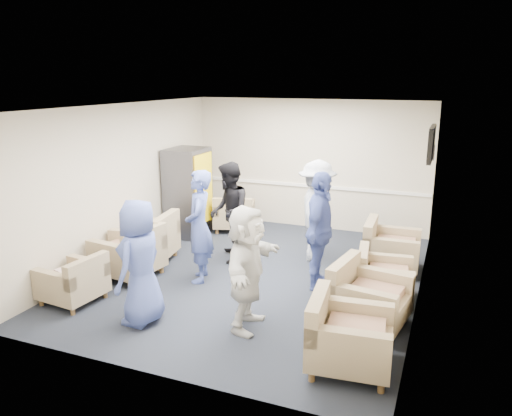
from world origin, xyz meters
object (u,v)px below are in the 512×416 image
at_px(armchair_right_midfar, 381,278).
at_px(person_front_left, 140,262).
at_px(armchair_left_near, 75,283).
at_px(armchair_right_far, 388,249).
at_px(armchair_left_mid, 131,255).
at_px(armchair_right_midnear, 365,299).
at_px(person_mid_right, 320,231).
at_px(person_front_right, 247,268).
at_px(person_back_left, 229,212).
at_px(armchair_corner, 234,216).
at_px(person_back_right, 317,211).
at_px(armchair_left_far, 149,241).
at_px(armchair_right_near, 345,338).
at_px(person_mid_left, 199,226).
at_px(vending_machine, 188,192).

xyz_separation_m(armchair_right_midfar, person_front_left, (-2.80, -1.88, 0.52)).
height_order(armchair_left_near, armchair_right_far, armchair_right_far).
distance_m(armchair_left_mid, armchair_right_midnear, 3.78).
bearing_deg(person_mid_right, armchair_left_near, 116.70).
height_order(armchair_left_near, person_front_right, person_front_right).
relative_size(armchair_right_far, person_back_left, 0.52).
distance_m(armchair_corner, person_front_left, 4.21).
distance_m(armchair_corner, person_back_right, 2.36).
distance_m(armchair_corner, person_back_left, 1.84).
relative_size(armchair_left_near, person_back_left, 0.48).
relative_size(person_back_left, person_front_right, 1.07).
distance_m(armchair_left_far, armchair_right_midfar, 3.96).
bearing_deg(armchair_left_near, person_front_left, 89.55).
bearing_deg(armchair_right_near, person_mid_right, 16.85).
height_order(person_front_left, person_back_right, person_back_right).
relative_size(person_back_left, person_mid_right, 0.96).
bearing_deg(person_back_left, armchair_corner, 176.13).
bearing_deg(armchair_left_near, armchair_right_far, 132.55).
xyz_separation_m(armchair_right_midfar, person_mid_right, (-0.94, 0.04, 0.59)).
distance_m(person_back_left, person_mid_right, 1.86).
distance_m(person_back_left, person_front_right, 2.47).
bearing_deg(armchair_left_far, person_front_left, 23.21).
bearing_deg(person_back_left, person_front_right, 4.55).
relative_size(armchair_corner, person_back_right, 0.57).
bearing_deg(armchair_left_near, armchair_right_midnear, 107.96).
xyz_separation_m(armchair_right_near, armchair_corner, (-3.23, 4.23, -0.03)).
relative_size(armchair_right_midfar, person_back_left, 0.50).
relative_size(armchair_right_near, person_mid_left, 0.55).
height_order(armchair_right_midnear, person_front_right, person_front_right).
distance_m(person_front_left, person_back_right, 3.44).
height_order(person_mid_left, person_back_right, person_back_right).
bearing_deg(person_mid_right, person_mid_left, 98.62).
bearing_deg(armchair_corner, armchair_right_far, 144.53).
xyz_separation_m(person_back_left, person_back_right, (1.40, 0.59, 0.02)).
distance_m(armchair_right_far, person_front_left, 4.16).
distance_m(armchair_left_mid, vending_machine, 2.40).
bearing_deg(person_front_left, armchair_left_mid, -140.00).
height_order(armchair_left_mid, person_mid_left, person_mid_left).
distance_m(armchair_right_midnear, armchair_corner, 4.55).
height_order(vending_machine, person_back_left, vending_machine).
distance_m(armchair_right_midfar, armchair_right_far, 1.21).
bearing_deg(vending_machine, person_mid_right, -27.54).
height_order(armchair_right_midnear, armchair_corner, armchair_right_midnear).
bearing_deg(armchair_right_midfar, armchair_right_near, 169.59).
bearing_deg(armchair_right_midnear, armchair_corner, 55.30).
bearing_deg(armchair_corner, armchair_left_near, 62.76).
height_order(armchair_right_near, person_mid_right, person_mid_right).
distance_m(person_front_left, person_front_right, 1.38).
distance_m(armchair_left_mid, armchair_right_far, 4.22).
height_order(armchair_left_near, armchair_left_mid, armchair_left_mid).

